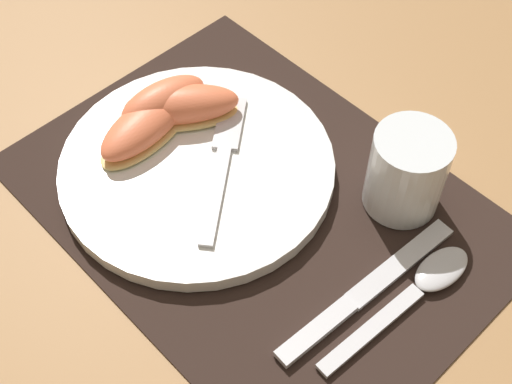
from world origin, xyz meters
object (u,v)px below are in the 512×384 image
Objects in this scene: juice_glass at (406,175)px; knife at (363,293)px; fork at (223,155)px; citrus_wedge_0 at (182,106)px; plate at (197,167)px; spoon at (423,285)px; citrus_wedge_1 at (162,105)px; citrus_wedge_2 at (146,125)px.

juice_glass reaches higher than knife.
fork is 0.07m from citrus_wedge_0.
plate is at bearing -143.34° from juice_glass.
knife is at bearing -66.90° from juice_glass.
citrus_wedge_1 is (-0.31, -0.04, 0.03)m from spoon.
fork is at bearing 25.35° from citrus_wedge_2.
citrus_wedge_1 is at bearing -172.02° from spoon.
spoon is 0.23m from fork.
spoon is (0.03, 0.04, 0.00)m from knife.
citrus_wedge_1 is at bearing -155.79° from juice_glass.
spoon is 0.31m from citrus_wedge_2.
plate is at bearing -12.40° from citrus_wedge_1.
plate reaches higher than spoon.
citrus_wedge_0 is at bearing 80.44° from citrus_wedge_2.
fork is (0.01, 0.02, 0.01)m from plate.
citrus_wedge_1 is (-0.02, -0.01, 0.00)m from citrus_wedge_0.
plate is at bearing 10.76° from citrus_wedge_2.
citrus_wedge_2 reaches higher than plate.
plate is 1.74× the size of fork.
citrus_wedge_2 is (-0.23, -0.13, -0.01)m from juice_glass.
juice_glass is 0.26m from citrus_wedge_1.
citrus_wedge_0 reaches higher than citrus_wedge_2.
citrus_wedge_0 is at bearing -174.37° from spoon.
spoon is 0.30m from citrus_wedge_0.
juice_glass is 0.55× the size of fork.
plate is 0.08m from citrus_wedge_1.
knife is 1.33× the size of fork.
juice_glass is at bearing 36.66° from plate.
spoon is (0.24, 0.06, -0.00)m from plate.
juice_glass is 0.10m from spoon.
citrus_wedge_0 reaches higher than plate.
knife is at bearing -3.22° from citrus_wedge_0.
citrus_wedge_1 reaches higher than spoon.
knife is 0.28m from citrus_wedge_1.
spoon is at bearing 53.95° from knife.
plate is 2.17× the size of citrus_wedge_0.
spoon is at bearing 8.82° from fork.
fork is at bearing -147.09° from juice_glass.
fork is at bearing 177.39° from knife.
fork reaches higher than knife.
citrus_wedge_0 is 0.02m from citrus_wedge_1.
juice_glass reaches higher than plate.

